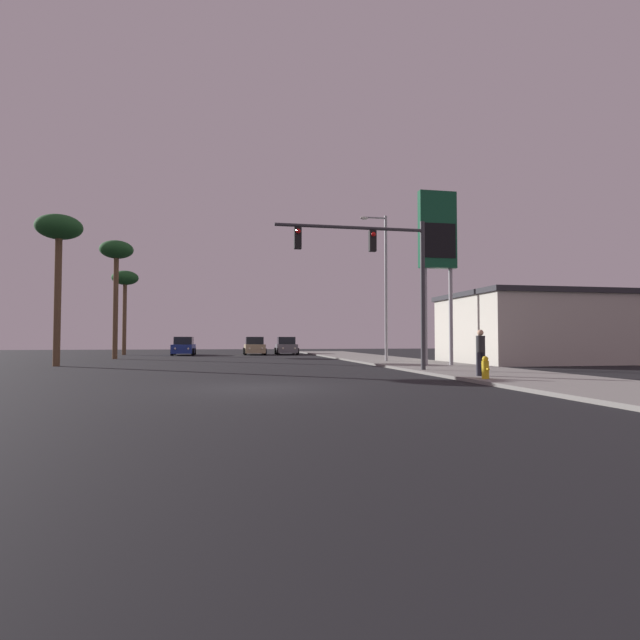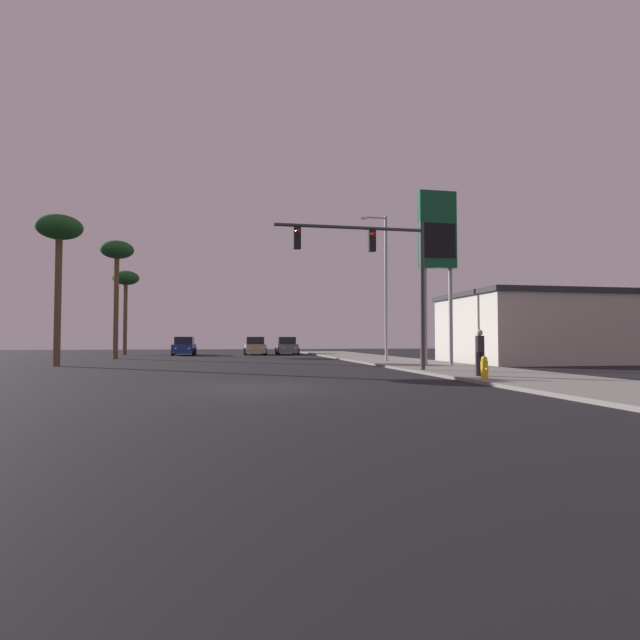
{
  "view_description": "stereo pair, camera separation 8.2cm",
  "coord_description": "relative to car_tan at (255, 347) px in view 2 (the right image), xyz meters",
  "views": [
    {
      "loc": [
        -1.05,
        -14.9,
        1.43
      ],
      "look_at": [
        4.62,
        14.77,
        2.62
      ],
      "focal_mm": 28.0,
      "sensor_mm": 36.0,
      "label": 1
    },
    {
      "loc": [
        -0.97,
        -14.92,
        1.43
      ],
      "look_at": [
        4.62,
        14.77,
        2.62
      ],
      "focal_mm": 28.0,
      "sensor_mm": 36.0,
      "label": 2
    }
  ],
  "objects": [
    {
      "name": "ground_plane",
      "position": [
        -1.71,
        -32.47,
        -0.76
      ],
      "size": [
        120.0,
        120.0,
        0.0
      ],
      "primitive_type": "plane",
      "color": "black"
    },
    {
      "name": "sidewalk_right",
      "position": [
        7.79,
        -22.47,
        -0.7
      ],
      "size": [
        5.0,
        60.0,
        0.12
      ],
      "color": "gray",
      "rests_on": "ground"
    },
    {
      "name": "building_gas_station",
      "position": [
        16.29,
        -19.51,
        1.4
      ],
      "size": [
        10.3,
        8.3,
        4.3
      ],
      "color": "beige",
      "rests_on": "ground"
    },
    {
      "name": "car_tan",
      "position": [
        0.0,
        0.0,
        0.0
      ],
      "size": [
        2.04,
        4.31,
        1.68
      ],
      "rotation": [
        0.0,
        0.0,
        3.14
      ],
      "color": "tan",
      "rests_on": "ground"
    },
    {
      "name": "car_blue",
      "position": [
        -6.46,
        -0.03,
        0.0
      ],
      "size": [
        2.04,
        4.33,
        1.68
      ],
      "rotation": [
        0.0,
        0.0,
        3.11
      ],
      "color": "navy",
      "rests_on": "ground"
    },
    {
      "name": "car_grey",
      "position": [
        3.05,
        0.28,
        0.0
      ],
      "size": [
        2.04,
        4.34,
        1.68
      ],
      "rotation": [
        0.0,
        0.0,
        3.11
      ],
      "color": "slate",
      "rests_on": "ground"
    },
    {
      "name": "traffic_light_mast",
      "position": [
        3.9,
        -26.87,
        3.93
      ],
      "size": [
        6.61,
        0.36,
        6.5
      ],
      "color": "#38383D",
      "rests_on": "sidewalk_right"
    },
    {
      "name": "street_lamp",
      "position": [
        6.88,
        -17.99,
        4.36
      ],
      "size": [
        1.74,
        0.24,
        9.0
      ],
      "color": "#99999E",
      "rests_on": "sidewalk_right"
    },
    {
      "name": "gas_station_sign",
      "position": [
        8.03,
        -23.37,
        5.86
      ],
      "size": [
        2.0,
        0.42,
        9.0
      ],
      "color": "#99999E",
      "rests_on": "sidewalk_right"
    },
    {
      "name": "fire_hydrant",
      "position": [
        5.81,
        -32.0,
        -0.27
      ],
      "size": [
        0.24,
        0.34,
        0.76
      ],
      "color": "gold",
      "rests_on": "sidewalk_right"
    },
    {
      "name": "pedestrian_on_sidewalk",
      "position": [
        6.34,
        -30.74,
        0.27
      ],
      "size": [
        0.34,
        0.32,
        1.67
      ],
      "color": "#23232D",
      "rests_on": "sidewalk_right"
    },
    {
      "name": "palm_tree_mid",
      "position": [
        -10.7,
        -8.47,
        6.85
      ],
      "size": [
        2.4,
        2.4,
        8.77
      ],
      "color": "brown",
      "rests_on": "ground"
    },
    {
      "name": "palm_tree_near",
      "position": [
        -11.61,
        -18.47,
        6.33
      ],
      "size": [
        2.4,
        2.4,
        8.18
      ],
      "color": "brown",
      "rests_on": "ground"
    },
    {
      "name": "palm_tree_far",
      "position": [
        -11.94,
        1.53,
        6.04
      ],
      "size": [
        2.4,
        2.4,
        7.86
      ],
      "color": "brown",
      "rests_on": "ground"
    }
  ]
}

